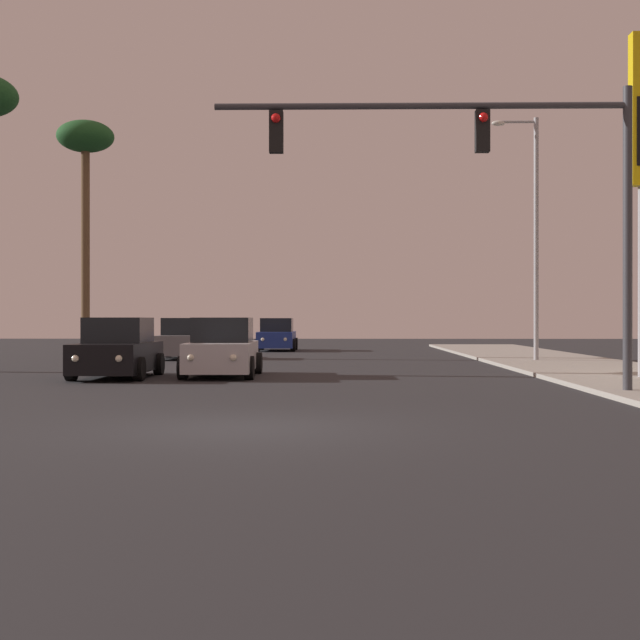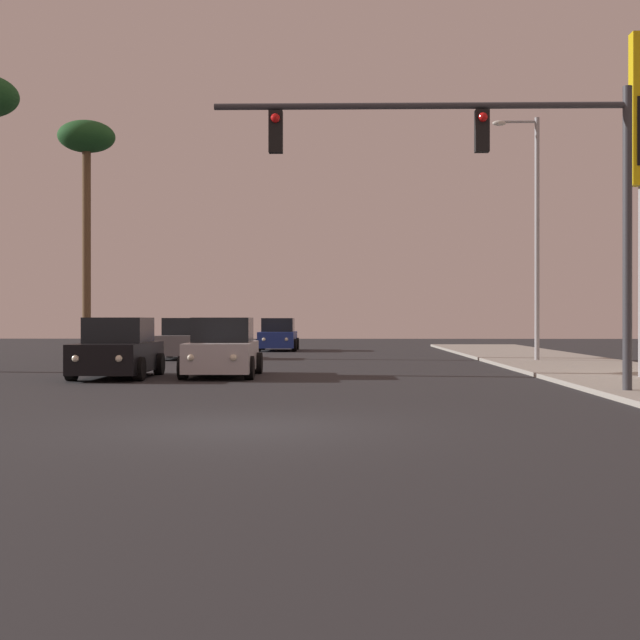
# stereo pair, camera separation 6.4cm
# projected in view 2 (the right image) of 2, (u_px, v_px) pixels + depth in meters

# --- Properties ---
(ground_plane) EXTENTS (120.00, 120.00, 0.00)m
(ground_plane) POSITION_uv_depth(u_px,v_px,m) (242.00, 428.00, 13.41)
(ground_plane) COLOR #28282B
(car_black) EXTENTS (2.04, 4.32, 1.68)m
(car_black) POSITION_uv_depth(u_px,v_px,m) (118.00, 350.00, 24.84)
(car_black) COLOR black
(car_black) RESTS_ON ground
(car_blue) EXTENTS (2.04, 4.31, 1.68)m
(car_blue) POSITION_uv_depth(u_px,v_px,m) (278.00, 336.00, 45.98)
(car_blue) COLOR navy
(car_blue) RESTS_ON ground
(car_silver) EXTENTS (2.04, 4.33, 1.68)m
(car_silver) POSITION_uv_depth(u_px,v_px,m) (223.00, 350.00, 25.38)
(car_silver) COLOR #B7B7BC
(car_silver) RESTS_ON ground
(car_grey) EXTENTS (2.04, 4.33, 1.68)m
(car_grey) POSITION_uv_depth(u_px,v_px,m) (186.00, 340.00, 36.66)
(car_grey) COLOR slate
(car_grey) RESTS_ON ground
(traffic_light_mast) EXTENTS (8.96, 0.36, 6.50)m
(traffic_light_mast) POSITION_uv_depth(u_px,v_px,m) (502.00, 171.00, 19.06)
(traffic_light_mast) COLOR #38383D
(traffic_light_mast) RESTS_ON sidewalk_right
(street_lamp) EXTENTS (1.74, 0.24, 9.00)m
(street_lamp) POSITION_uv_depth(u_px,v_px,m) (533.00, 225.00, 33.03)
(street_lamp) COLOR #99999E
(street_lamp) RESTS_ON sidewalk_right
(palm_tree_mid) EXTENTS (2.40, 2.40, 10.01)m
(palm_tree_mid) POSITION_uv_depth(u_px,v_px,m) (87.00, 152.00, 37.58)
(palm_tree_mid) COLOR brown
(palm_tree_mid) RESTS_ON ground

